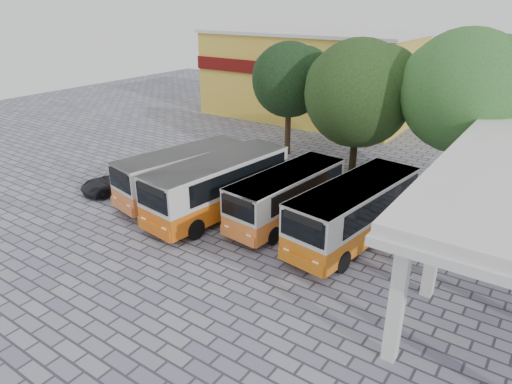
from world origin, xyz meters
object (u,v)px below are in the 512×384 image
Objects in this scene: bus_far_right at (355,209)px; parked_car at (117,181)px; bus_centre_right at (287,194)px; bus_centre_left at (218,183)px; bus_far_left at (182,171)px.

bus_far_right reaches higher than parked_car.
bus_centre_right is 0.91× the size of bus_far_right.
bus_centre_left is at bearing -152.87° from bus_centre_right.
parked_car is at bearing -161.81° from bus_centre_right.
bus_far_right is at bearing 4.75° from bus_centre_right.
bus_centre_left is at bearing 1.69° from bus_far_left.
bus_centre_left is 2.09× the size of parked_car.
bus_far_left is at bearing 38.48° from parked_car.
bus_far_left is at bearing -167.26° from bus_centre_right.
bus_far_left is 0.93× the size of bus_centre_left.
bus_centre_left is at bearing -162.26° from bus_far_right.
bus_far_left is 4.60m from parked_car.
parked_car is at bearing -163.33° from bus_far_right.
bus_centre_right reaches higher than parked_car.
bus_far_left is 3.25m from bus_centre_left.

